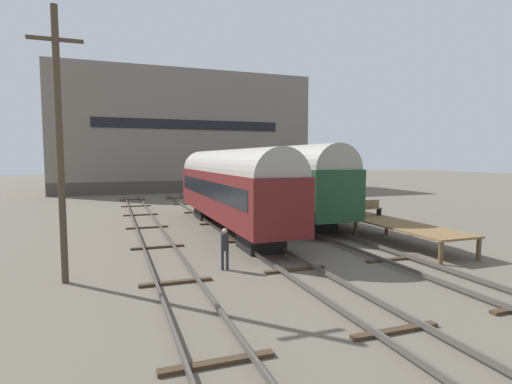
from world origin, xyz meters
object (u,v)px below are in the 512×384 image
(train_car_green, at_px, (278,178))
(utility_pole, at_px, (60,143))
(bench, at_px, (370,207))
(person_worker, at_px, (225,245))
(train_car_maroon, at_px, (229,185))

(train_car_green, height_order, utility_pole, utility_pole)
(bench, height_order, person_worker, bench)
(train_car_maroon, xyz_separation_m, bench, (7.61, -3.73, -1.29))
(train_car_maroon, bearing_deg, person_worker, -107.37)
(person_worker, relative_size, utility_pole, 0.17)
(bench, xyz_separation_m, utility_pole, (-16.07, -4.17, 3.46))
(train_car_maroon, height_order, train_car_green, train_car_green)
(train_car_maroon, distance_m, utility_pole, 11.78)
(train_car_green, xyz_separation_m, utility_pole, (-13.19, -11.25, 2.02))
(train_car_maroon, distance_m, train_car_green, 5.79)
(train_car_green, bearing_deg, person_worker, -122.18)
(person_worker, height_order, utility_pole, utility_pole)
(utility_pole, bearing_deg, person_worker, -3.58)
(train_car_green, height_order, person_worker, train_car_green)
(train_car_maroon, xyz_separation_m, person_worker, (-2.59, -8.27, -1.84))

